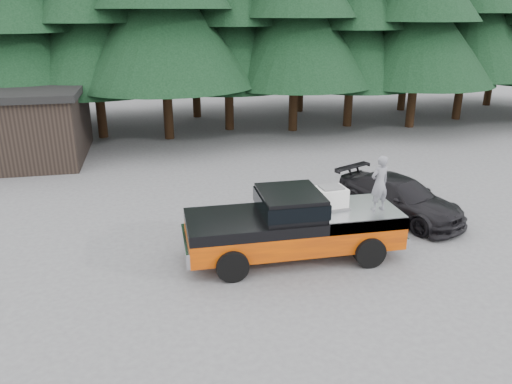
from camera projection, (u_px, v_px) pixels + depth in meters
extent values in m
plane|color=#4B4C4E|center=(229.00, 261.00, 13.67)|extent=(120.00, 120.00, 0.00)
cube|color=black|center=(290.00, 202.00, 13.38)|extent=(1.66, 1.90, 0.59)
cube|color=silver|center=(331.00, 198.00, 13.75)|extent=(0.86, 0.74, 0.55)
imported|color=slate|center=(380.00, 183.00, 13.40)|extent=(0.64, 0.51, 1.54)
imported|color=black|center=(399.00, 198.00, 16.43)|extent=(3.61, 4.88, 1.31)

